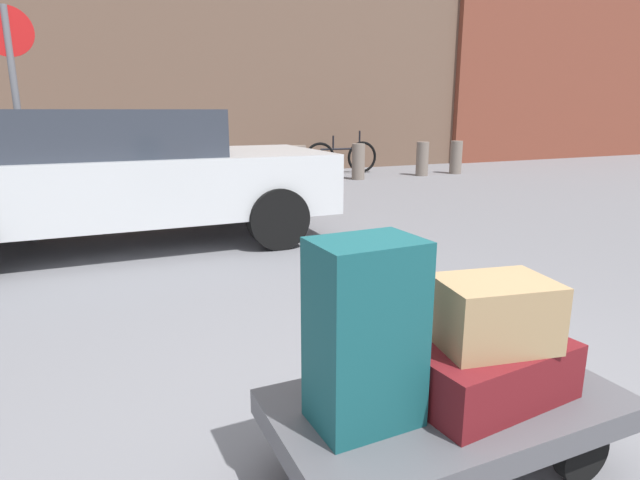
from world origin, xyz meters
name	(u,v)px	position (x,y,z in m)	size (l,w,h in m)	color
ground_plane	(443,473)	(0.00, 0.00, 0.00)	(60.00, 60.00, 0.00)	slate
luggage_cart	(447,413)	(0.00, 0.00, 0.27)	(1.36, 0.73, 0.34)	#4C4C51
suitcase_maroon_rear_left	(489,371)	(0.14, -0.06, 0.45)	(0.63, 0.37, 0.22)	maroon
suitcase_teal_center	(365,334)	(-0.37, 0.00, 0.67)	(0.36, 0.26, 0.66)	#144C51
duffel_bag_tan_topmost_pile	(494,313)	(0.14, -0.06, 0.68)	(0.41, 0.30, 0.25)	#9E7F56
parked_car	(118,174)	(-0.88, 4.46, 0.76)	(4.33, 1.98, 1.42)	silver
bicycle_leaning	(341,157)	(4.17, 9.29, 0.37)	(1.76, 0.18, 0.96)	black
bollard_kerb_near	(299,164)	(2.71, 8.22, 0.37)	(0.27, 0.27, 0.74)	#72665B
bollard_kerb_mid	(358,162)	(4.04, 8.22, 0.37)	(0.27, 0.27, 0.74)	#72665B
bollard_kerb_far	(422,159)	(5.64, 8.22, 0.37)	(0.27, 0.27, 0.74)	#72665B
bollard_corner	(456,157)	(6.56, 8.22, 0.37)	(0.27, 0.27, 0.74)	#72665B
no_parking_sign	(16,101)	(-1.77, 4.98, 1.51)	(0.50, 0.07, 2.44)	slate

